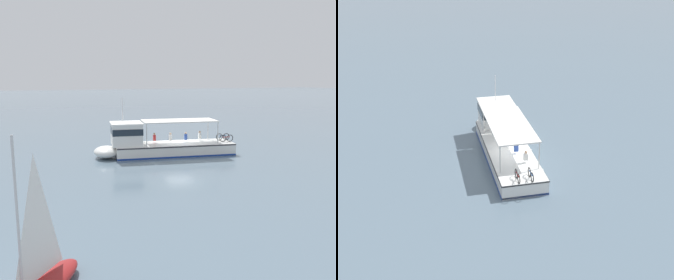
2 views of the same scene
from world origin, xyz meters
The scene contains 2 objects.
ground_plane centered at (0.00, 0.00, 0.00)m, with size 400.00×400.00×0.00m, color slate.
ferry_main centered at (2.16, -0.24, 1.02)m, with size 13.04×5.22×5.32m.
Camera 1 is at (13.75, 30.11, 6.96)m, focal length 38.79 mm.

